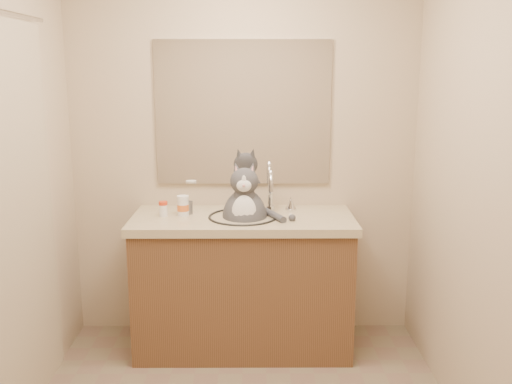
# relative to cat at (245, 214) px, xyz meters

# --- Properties ---
(room) EXTENTS (2.22, 2.52, 2.42)m
(room) POSITION_rel_cat_xyz_m (-0.01, -0.95, 0.33)
(room) COLOR #7C6E55
(room) RESTS_ON ground
(vanity) EXTENTS (1.34, 0.59, 1.12)m
(vanity) POSITION_rel_cat_xyz_m (-0.01, 0.02, -0.42)
(vanity) COLOR brown
(vanity) RESTS_ON ground
(mirror) EXTENTS (1.10, 0.02, 0.90)m
(mirror) POSITION_rel_cat_xyz_m (-0.01, 0.29, 0.58)
(mirror) COLOR white
(mirror) RESTS_ON room
(shower_curtain) EXTENTS (0.02, 1.30, 1.93)m
(shower_curtain) POSITION_rel_cat_xyz_m (-1.06, -0.85, 0.16)
(shower_curtain) COLOR #C3B393
(shower_curtain) RESTS_ON ground
(cat) EXTENTS (0.38, 0.31, 0.54)m
(cat) POSITION_rel_cat_xyz_m (0.00, 0.00, 0.00)
(cat) COLOR #46464B
(cat) RESTS_ON vanity
(pill_bottle_redcap) EXTENTS (0.06, 0.06, 0.09)m
(pill_bottle_redcap) POSITION_rel_cat_xyz_m (-0.49, 0.02, 0.03)
(pill_bottle_redcap) COLOR white
(pill_bottle_redcap) RESTS_ON vanity
(pill_bottle_orange) EXTENTS (0.08, 0.08, 0.12)m
(pill_bottle_orange) POSITION_rel_cat_xyz_m (-0.38, 0.04, 0.04)
(pill_bottle_orange) COLOR white
(pill_bottle_orange) RESTS_ON vanity
(grey_canister) EXTENTS (0.06, 0.06, 0.08)m
(grey_canister) POSITION_rel_cat_xyz_m (-0.35, 0.08, 0.02)
(grey_canister) COLOR slate
(grey_canister) RESTS_ON vanity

